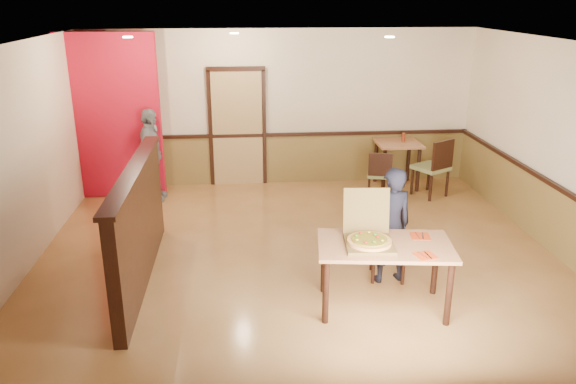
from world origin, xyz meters
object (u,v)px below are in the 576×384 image
object	(u,v)px
side_chair_right	(435,165)
pizza_box	(369,238)
condiment	(403,137)
side_chair_left	(380,173)
side_table	(397,152)
diner_chair	(388,239)
diner	(391,226)
passerby	(151,155)
main_table	(385,253)

from	to	relation	value
side_chair_right	pizza_box	world-z (taller)	pizza_box
pizza_box	condiment	size ratio (longest dim) A/B	3.99
side_chair_left	side_table	bearing A→B (deg)	-113.43
diner_chair	side_chair_left	bearing A→B (deg)	88.14
pizza_box	diner	bearing A→B (deg)	59.95
diner_chair	passerby	size ratio (longest dim) A/B	0.56
side_chair_right	side_table	xyz separation A→B (m)	(-0.49, 0.62, 0.09)
side_chair_left	condiment	size ratio (longest dim) A/B	5.19
side_chair_left	condiment	distance (m)	0.95
side_chair_left	passerby	world-z (taller)	passerby
side_table	diner	size ratio (longest dim) A/B	0.57
side_table	pizza_box	size ratio (longest dim) A/B	1.30
condiment	main_table	bearing A→B (deg)	-108.38
main_table	side_chair_right	bearing A→B (deg)	70.25
side_chair_left	side_table	size ratio (longest dim) A/B	1.00
side_chair_left	side_chair_right	bearing A→B (deg)	-166.51
passerby	condiment	world-z (taller)	passerby
side_chair_right	main_table	bearing A→B (deg)	33.26
side_chair_right	passerby	distance (m)	4.84
diner_chair	side_table	bearing A→B (deg)	82.80
side_chair_left	side_chair_right	distance (m)	0.96
side_chair_left	passerby	size ratio (longest dim) A/B	0.53
main_table	side_table	distance (m)	4.36
diner	condiment	bearing A→B (deg)	-119.08
passerby	side_chair_right	bearing A→B (deg)	-87.13
side_chair_right	diner_chair	bearing A→B (deg)	31.04
diner_chair	side_chair_right	world-z (taller)	side_chair_right
diner	side_chair_left	bearing A→B (deg)	-112.54
side_chair_right	pizza_box	xyz separation A→B (m)	(-1.96, -3.52, 0.28)
side_table	passerby	xyz separation A→B (m)	(-4.34, -0.34, 0.14)
passerby	pizza_box	size ratio (longest dim) A/B	2.45
diner	diner_chair	bearing A→B (deg)	-109.20
main_table	side_chair_left	bearing A→B (deg)	83.79
side_chair_right	passerby	bearing A→B (deg)	-33.41
pizza_box	side_table	bearing A→B (deg)	74.71
main_table	passerby	bearing A→B (deg)	135.40
side_chair_left	passerby	bearing A→B (deg)	9.85
diner_chair	diner	bearing A→B (deg)	-88.35
side_chair_right	passerby	world-z (taller)	passerby
diner_chair	side_chair_right	size ratio (longest dim) A/B	0.85
side_chair_right	passerby	size ratio (longest dim) A/B	0.66
side_table	pizza_box	distance (m)	4.40
side_table	condiment	bearing A→B (deg)	6.32
diner_chair	passerby	world-z (taller)	passerby
diner_chair	passerby	xyz separation A→B (m)	(-3.30, 3.06, 0.31)
main_table	pizza_box	world-z (taller)	pizza_box
side_table	diner_chair	bearing A→B (deg)	-107.08
side_chair_left	side_table	xyz separation A→B (m)	(0.46, 0.61, 0.19)
diner_chair	side_table	size ratio (longest dim) A/B	1.06
main_table	side_chair_right	xyz separation A→B (m)	(1.78, 3.55, -0.10)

